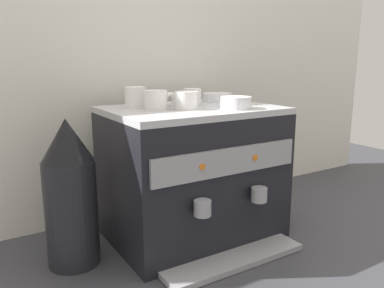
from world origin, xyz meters
TOP-DOWN VIEW (x-y plane):
  - ground_plane at (0.00, 0.00)m, footprint 4.00×4.00m
  - tiled_backsplash_wall at (0.00, 0.34)m, footprint 2.80×0.03m
  - espresso_machine at (0.00, -0.00)m, footprint 0.62×0.55m
  - ceramic_cup_0 at (-0.18, 0.10)m, footprint 0.10×0.10m
  - ceramic_cup_1 at (-0.14, -0.01)m, footprint 0.12×0.08m
  - ceramic_cup_2 at (-0.05, -0.04)m, footprint 0.08×0.12m
  - ceramic_cup_3 at (0.03, 0.04)m, footprint 0.07×0.10m
  - ceramic_bowl_0 at (0.19, 0.11)m, footprint 0.12×0.12m
  - ceramic_bowl_1 at (0.11, -0.12)m, footprint 0.11×0.11m
  - coffee_grinder at (-0.46, 0.02)m, footprint 0.17×0.17m
  - milk_pitcher at (0.43, -0.03)m, footprint 0.08×0.08m

SIDE VIEW (x-z plane):
  - ground_plane at x=0.00m, z-range 0.00..0.00m
  - milk_pitcher at x=0.43m, z-range 0.00..0.12m
  - coffee_grinder at x=-0.46m, z-range 0.00..0.49m
  - espresso_machine at x=0.00m, z-range 0.00..0.50m
  - ceramic_bowl_0 at x=0.19m, z-range 0.50..0.54m
  - ceramic_bowl_1 at x=0.11m, z-range 0.50..0.54m
  - ceramic_cup_2 at x=-0.05m, z-range 0.50..0.56m
  - ceramic_cup_3 at x=0.03m, z-range 0.50..0.57m
  - ceramic_cup_1 at x=-0.14m, z-range 0.50..0.57m
  - ceramic_cup_0 at x=-0.18m, z-range 0.50..0.58m
  - tiled_backsplash_wall at x=0.00m, z-range 0.00..1.16m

